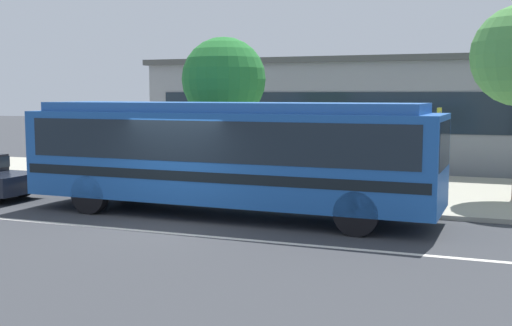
{
  "coord_description": "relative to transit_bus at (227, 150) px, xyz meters",
  "views": [
    {
      "loc": [
        7.24,
        -13.16,
        3.08
      ],
      "look_at": [
        1.36,
        2.29,
        1.3
      ],
      "focal_mm": 44.76,
      "sensor_mm": 36.0,
      "label": 1
    }
  ],
  "objects": [
    {
      "name": "pedestrian_standing_by_tree",
      "position": [
        -2.94,
        2.67,
        -0.57
      ],
      "size": [
        0.48,
        0.48,
        1.68
      ],
      "color": "#707252",
      "rests_on": "sidewalk_slab"
    },
    {
      "name": "ground_plane",
      "position": [
        -0.84,
        -1.58,
        -1.67
      ],
      "size": [
        120.0,
        120.0,
        0.0
      ],
      "primitive_type": "plane",
      "color": "#33353A"
    },
    {
      "name": "transit_bus",
      "position": [
        0.0,
        0.0,
        0.0
      ],
      "size": [
        10.69,
        2.7,
        2.88
      ],
      "color": "#1D52A1",
      "rests_on": "ground_plane"
    },
    {
      "name": "street_tree_near_stop",
      "position": [
        -1.7,
        3.69,
        1.85
      ],
      "size": [
        2.63,
        2.63,
        4.74
      ],
      "color": "brown",
      "rests_on": "sidewalk_slab"
    },
    {
      "name": "lane_stripe_center",
      "position": [
        -0.84,
        -2.38,
        -1.67
      ],
      "size": [
        56.0,
        0.16,
        0.01
      ],
      "primitive_type": "cube",
      "color": "silver",
      "rests_on": "ground_plane"
    },
    {
      "name": "sidewalk_slab",
      "position": [
        -0.84,
        5.35,
        -1.61
      ],
      "size": [
        60.0,
        8.0,
        0.12
      ],
      "primitive_type": "cube",
      "color": "#A19E8E",
      "rests_on": "ground_plane"
    },
    {
      "name": "station_building",
      "position": [
        2.26,
        13.17,
        0.63
      ],
      "size": [
        21.05,
        6.73,
        4.58
      ],
      "color": "gray",
      "rests_on": "ground_plane"
    },
    {
      "name": "pedestrian_waiting_near_sign",
      "position": [
        -2.7,
        2.13,
        -0.6
      ],
      "size": [
        0.38,
        0.38,
        1.63
      ],
      "color": "#1A3647",
      "rests_on": "sidewalk_slab"
    },
    {
      "name": "bus_stop_sign",
      "position": [
        4.98,
        2.04,
        0.12
      ],
      "size": [
        0.09,
        0.44,
        2.62
      ],
      "color": "gray",
      "rests_on": "sidewalk_slab"
    },
    {
      "name": "pedestrian_walking_along_curb",
      "position": [
        1.2,
        2.54,
        -0.57
      ],
      "size": [
        0.35,
        0.35,
        1.69
      ],
      "color": "#2A2E43",
      "rests_on": "sidewalk_slab"
    }
  ]
}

